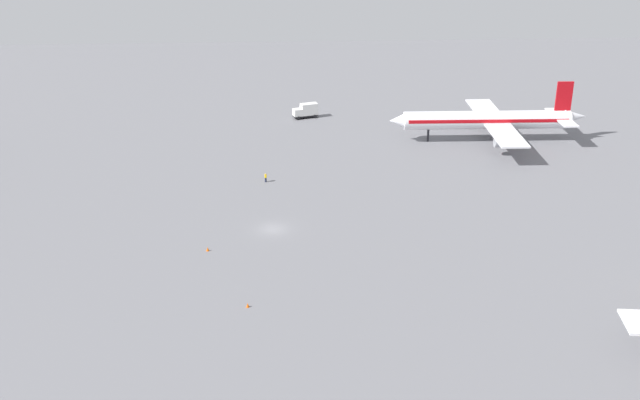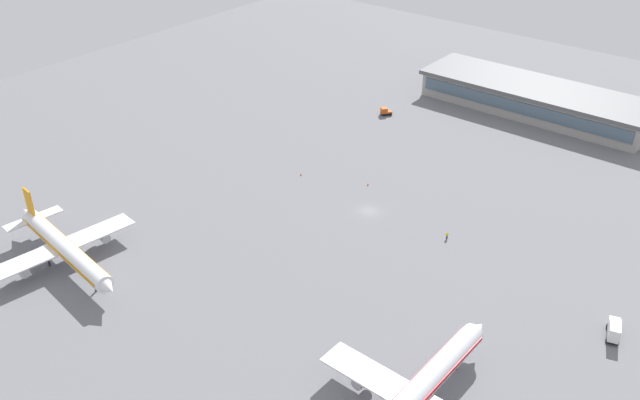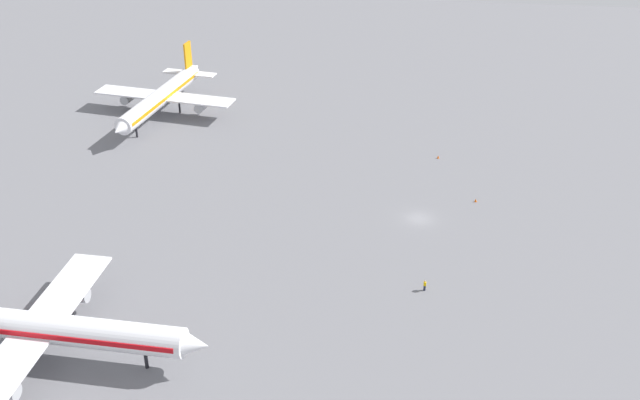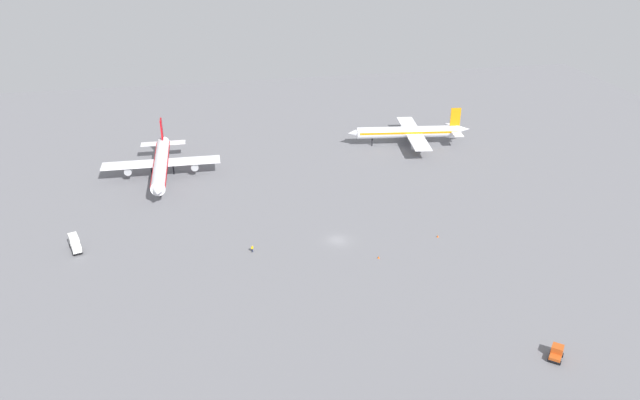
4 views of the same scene
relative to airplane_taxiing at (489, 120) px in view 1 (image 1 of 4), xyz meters
name	(u,v)px [view 1 (image 1 of 4)]	position (x,y,z in m)	size (l,w,h in m)	color
ground	(273,229)	(40.35, -44.58, -4.53)	(288.00, 288.00, 0.00)	slate
airplane_taxiing	(489,120)	(0.00, 0.00, 0.00)	(32.72, 40.89, 12.46)	white
catering_truck	(306,111)	(-18.26, -37.04, -2.83)	(3.50, 5.91, 3.30)	black
ground_crew_worker	(266,178)	(20.49, -45.87, -3.68)	(0.52, 0.52, 1.67)	#1E2338
safety_cone_near_gate	(208,249)	(47.35, -54.15, -4.23)	(0.44, 0.44, 0.60)	#EA590C
safety_cone_mid_apron	(248,305)	(63.56, -47.75, -4.23)	(0.44, 0.44, 0.60)	#EA590C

